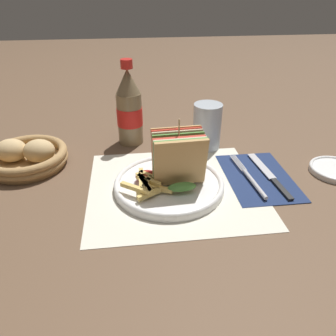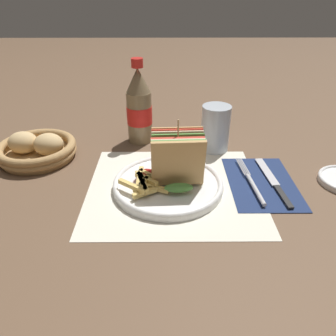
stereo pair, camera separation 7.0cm
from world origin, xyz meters
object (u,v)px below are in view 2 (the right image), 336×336
at_px(fork, 253,184).
at_px(knife, 273,181).
at_px(plate_main, 168,185).
at_px(coke_bottle_near, 139,108).
at_px(bread_basket, 37,149).
at_px(glass_near, 215,128).
at_px(club_sandwich, 178,160).

bearing_deg(fork, knife, 13.03).
distance_m(plate_main, fork, 0.18).
height_order(knife, coke_bottle_near, coke_bottle_near).
relative_size(knife, bread_basket, 1.05).
bearing_deg(glass_near, knife, -56.70).
distance_m(coke_bottle_near, bread_basket, 0.28).
bearing_deg(knife, plate_main, -179.97).
bearing_deg(knife, glass_near, 118.82).
distance_m(plate_main, club_sandwich, 0.06).
bearing_deg(plate_main, bread_basket, 156.39).
bearing_deg(club_sandwich, fork, 0.56).
distance_m(fork, glass_near, 0.20).
xyz_separation_m(fork, knife, (0.05, 0.02, -0.00)).
height_order(club_sandwich, knife, club_sandwich).
height_order(fork, knife, fork).
relative_size(plate_main, bread_basket, 1.23).
bearing_deg(fork, club_sandwich, 176.08).
xyz_separation_m(club_sandwich, glass_near, (0.10, 0.19, -0.01)).
relative_size(plate_main, knife, 1.18).
bearing_deg(coke_bottle_near, plate_main, -72.75).
height_order(plate_main, glass_near, glass_near).
height_order(fork, coke_bottle_near, coke_bottle_near).
bearing_deg(bread_basket, plate_main, -23.61).
relative_size(club_sandwich, fork, 0.76).
xyz_separation_m(club_sandwich, bread_basket, (-0.35, 0.14, -0.05)).
xyz_separation_m(glass_near, bread_basket, (-0.45, -0.04, -0.03)).
relative_size(fork, bread_basket, 0.97).
distance_m(fork, bread_basket, 0.53).
height_order(club_sandwich, fork, club_sandwich).
bearing_deg(glass_near, club_sandwich, -119.10).
height_order(club_sandwich, bread_basket, club_sandwich).
xyz_separation_m(club_sandwich, fork, (0.16, 0.00, -0.06)).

